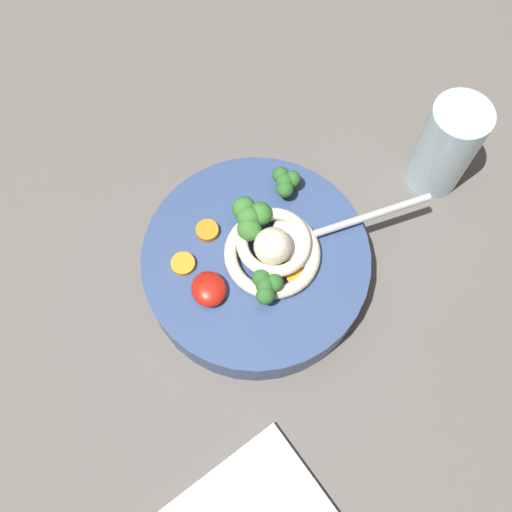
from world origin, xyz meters
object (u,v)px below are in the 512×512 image
at_px(soup_bowl, 256,264).
at_px(noodle_pile, 273,249).
at_px(drinking_glass, 446,147).
at_px(soup_spoon, 307,236).

xyz_separation_m(soup_bowl, noodle_pile, (-0.00, -0.02, 0.04)).
distance_m(noodle_pile, drinking_glass, 0.22).
bearing_deg(soup_bowl, drinking_glass, -82.23).
distance_m(soup_bowl, drinking_glass, 0.24).
xyz_separation_m(soup_spoon, drinking_glass, (0.04, -0.18, 0.00)).
height_order(noodle_pile, drinking_glass, drinking_glass).
height_order(soup_spoon, drinking_glass, drinking_glass).
distance_m(soup_bowl, soup_spoon, 0.06).
bearing_deg(drinking_glass, noodle_pile, 99.44).
bearing_deg(noodle_pile, drinking_glass, -80.56).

